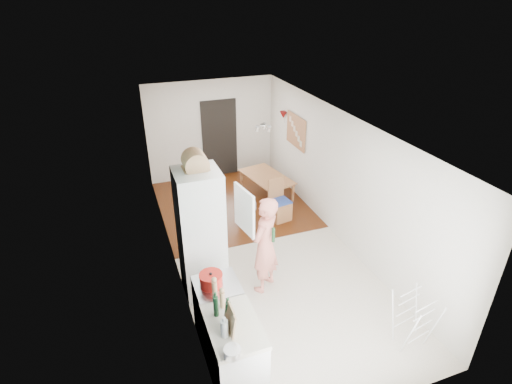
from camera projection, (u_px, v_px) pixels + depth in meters
room_shell at (260, 190)px, 7.09m from camera, size 3.20×7.00×2.50m
floor at (260, 248)px, 7.66m from camera, size 3.20×7.00×0.01m
wood_floor_overlay at (232, 203)px, 9.20m from camera, size 3.20×3.30×0.01m
sage_wall_panel at (194, 239)px, 4.66m from camera, size 0.02×3.00×1.30m
tile_splashback at (209, 316)px, 4.53m from camera, size 0.02×1.90×0.50m
doorway_recess at (220, 139)px, 10.16m from camera, size 0.90×0.04×2.00m
base_cabinet at (234, 353)px, 4.95m from camera, size 0.60×0.90×0.86m
worktop at (234, 326)px, 4.73m from camera, size 0.62×0.92×0.06m
range_cooker at (218, 311)px, 5.57m from camera, size 0.60×0.60×0.88m
cooker_top at (217, 286)px, 5.35m from camera, size 0.60×0.60×0.04m
fridge_housing at (201, 235)px, 6.13m from camera, size 0.66×0.66×2.15m
fridge_door at (244, 210)px, 5.85m from camera, size 0.14×0.56×0.70m
fridge_interior at (219, 204)px, 6.01m from camera, size 0.02×0.52×0.66m
pinboard at (296, 131)px, 9.01m from camera, size 0.03×0.90×0.70m
pinboard_frame at (296, 131)px, 9.01m from camera, size 0.00×0.94×0.74m
wall_sconce at (283, 115)px, 9.45m from camera, size 0.18×0.18×0.16m
person at (265, 237)px, 6.23m from camera, size 0.85×0.83×1.97m
dining_table at (267, 187)px, 9.51m from camera, size 0.88×1.30×0.42m
dining_chair at (280, 201)px, 8.38m from camera, size 0.44×0.44×0.91m
stool at (245, 214)px, 8.39m from camera, size 0.35×0.35×0.39m
grey_drape at (245, 203)px, 8.27m from camera, size 0.41×0.41×0.17m
drying_rack at (413, 320)px, 5.46m from camera, size 0.48×0.45×0.82m
bread_bin at (195, 162)px, 5.67m from camera, size 0.37×0.35×0.19m
red_casserole at (211, 280)px, 5.29m from camera, size 0.39×0.39×0.19m
steel_pan at (232, 352)px, 4.30m from camera, size 0.21×0.21×0.10m
held_bottle at (273, 235)px, 6.09m from camera, size 0.05×0.05×0.24m
bottle_a at (228, 312)px, 4.70m from camera, size 0.08×0.08×0.29m
bottle_b at (216, 306)px, 4.79m from camera, size 0.07×0.07×0.28m
bottle_c at (224, 328)px, 4.52m from camera, size 0.10×0.10×0.22m
pepper_mill_front at (222, 300)px, 4.92m from camera, size 0.07×0.07×0.23m
pepper_mill_back at (215, 289)px, 5.08m from camera, size 0.07×0.07×0.24m
chopping_boards at (230, 319)px, 4.56m from camera, size 0.05×0.25×0.34m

